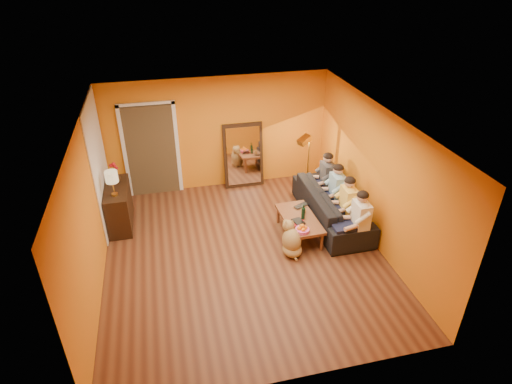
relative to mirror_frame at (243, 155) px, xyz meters
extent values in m
cube|color=brown|center=(-0.55, -2.63, -0.76)|extent=(5.00, 5.50, 0.00)
cube|color=white|center=(-0.55, -2.63, 1.84)|extent=(5.00, 5.50, 0.00)
cube|color=orange|center=(-0.55, 0.12, 0.54)|extent=(5.00, 0.00, 2.60)
cube|color=orange|center=(-3.05, -2.63, 0.54)|extent=(0.00, 5.50, 2.60)
cube|color=orange|center=(1.95, -2.63, 0.54)|extent=(0.00, 5.50, 2.60)
cube|color=white|center=(-3.04, -0.88, 0.54)|extent=(0.02, 1.90, 2.58)
cube|color=#3F2D19|center=(-2.05, 0.20, 0.29)|extent=(1.06, 0.30, 2.10)
cube|color=white|center=(-2.62, 0.08, 0.29)|extent=(0.08, 0.06, 2.20)
cube|color=white|center=(-1.48, 0.08, 0.29)|extent=(0.08, 0.06, 2.20)
cube|color=white|center=(-2.05, 0.08, 1.36)|extent=(1.22, 0.06, 0.08)
cube|color=black|center=(0.00, 0.00, 0.00)|extent=(0.92, 0.27, 1.51)
cube|color=white|center=(0.00, -0.04, 0.00)|extent=(0.78, 0.21, 1.35)
cube|color=black|center=(-2.79, -1.08, -0.34)|extent=(0.44, 1.18, 0.85)
imported|color=black|center=(1.45, -1.92, -0.41)|extent=(2.40, 0.94, 0.70)
cylinder|color=black|center=(0.67, -2.36, -0.18)|extent=(0.07, 0.07, 0.31)
imported|color=#B27F3F|center=(0.74, -2.19, -0.29)|extent=(0.12, 0.12, 0.10)
imported|color=black|center=(0.80, -1.96, -0.33)|extent=(0.38, 0.33, 0.03)
imported|color=black|center=(0.44, -2.51, -0.33)|extent=(0.28, 0.31, 0.02)
imported|color=#B0141C|center=(0.45, -2.50, -0.31)|extent=(0.25, 0.29, 0.02)
imported|color=black|center=(0.44, -2.52, -0.29)|extent=(0.22, 0.26, 0.02)
imported|color=black|center=(-2.79, -0.83, 0.20)|extent=(0.20, 0.20, 0.21)
camera|label=1|loc=(-1.78, -8.84, 4.21)|focal=30.00mm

